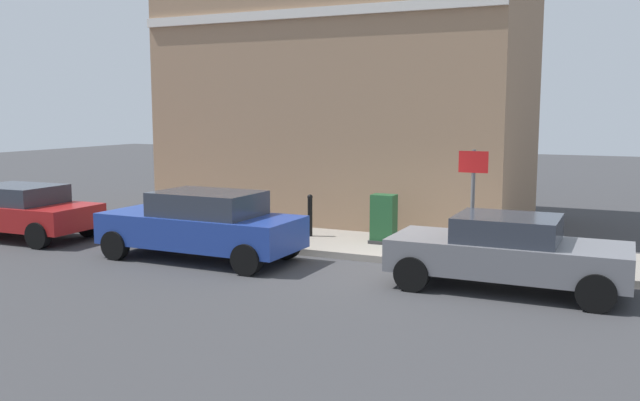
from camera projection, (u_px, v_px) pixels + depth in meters
name	position (u px, v px, depth m)	size (l,w,h in m)	color
ground	(373.00, 269.00, 13.85)	(80.00, 80.00, 0.00)	#38383A
sidewalk	(187.00, 230.00, 18.04)	(2.62, 30.00, 0.15)	gray
corner_building	(353.00, 74.00, 20.22)	(6.31, 10.08, 8.64)	#937256
car_grey	(507.00, 252.00, 12.18)	(1.84, 4.18, 1.36)	slate
car_blue	(202.00, 224.00, 14.66)	(1.90, 4.46, 1.50)	navy
car_red	(18.00, 210.00, 17.17)	(2.02, 4.23, 1.36)	maroon
utility_cabinet	(384.00, 221.00, 15.75)	(0.46, 0.61, 1.15)	#1E4C28
bollard_near_cabinet	(310.00, 214.00, 16.65)	(0.14, 0.14, 1.04)	black
bollard_far_kerb	(228.00, 217.00, 16.18)	(0.14, 0.14, 1.04)	black
street_sign	(473.00, 188.00, 13.74)	(0.08, 0.60, 2.30)	#59595B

